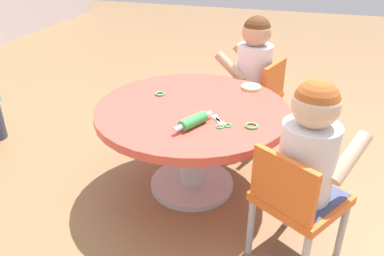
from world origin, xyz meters
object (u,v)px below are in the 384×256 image
(child_chair_left, at_px, (296,200))
(seated_child_right, at_px, (254,59))
(seated_child_left, at_px, (310,146))
(craft_scissors, at_px, (221,123))
(child_chair_right, at_px, (257,96))
(craft_table, at_px, (192,126))
(rolling_pin, at_px, (193,121))

(child_chair_left, xyz_separation_m, seated_child_right, (0.99, 0.34, 0.23))
(seated_child_left, height_order, seated_child_right, same)
(seated_child_right, height_order, craft_scissors, seated_child_right)
(child_chair_right, height_order, seated_child_right, seated_child_right)
(child_chair_right, bearing_deg, craft_table, 158.83)
(child_chair_right, relative_size, rolling_pin, 2.49)
(craft_table, distance_m, child_chair_left, 0.65)
(seated_child_left, distance_m, rolling_pin, 0.51)
(child_chair_left, distance_m, seated_child_left, 0.23)
(seated_child_left, xyz_separation_m, child_chair_right, (0.95, 0.32, -0.23))
(seated_child_left, distance_m, seated_child_right, 1.02)
(child_chair_right, distance_m, craft_scissors, 0.76)
(rolling_pin, bearing_deg, child_chair_left, -110.93)
(craft_table, bearing_deg, craft_scissors, -128.17)
(craft_table, height_order, child_chair_left, child_chair_left)
(seated_child_left, relative_size, rolling_pin, 2.37)
(seated_child_left, height_order, craft_scissors, seated_child_left)
(seated_child_left, bearing_deg, craft_scissors, 61.93)
(child_chair_left, relative_size, craft_scissors, 3.90)
(seated_child_left, distance_m, craft_scissors, 0.43)
(craft_table, relative_size, seated_child_right, 1.84)
(child_chair_left, distance_m, rolling_pin, 0.53)
(child_chair_right, bearing_deg, rolling_pin, 168.04)
(child_chair_right, bearing_deg, seated_child_right, 71.89)
(seated_child_right, xyz_separation_m, rolling_pin, (-0.81, 0.13, -0.04))
(craft_table, xyz_separation_m, child_chair_left, (-0.37, -0.53, -0.06))
(seated_child_right, bearing_deg, child_chair_left, -161.32)
(craft_table, bearing_deg, child_chair_right, -21.17)
(child_chair_left, distance_m, child_chair_right, 1.02)
(craft_table, distance_m, child_chair_right, 0.65)
(child_chair_left, xyz_separation_m, rolling_pin, (0.18, 0.47, 0.19))
(craft_table, height_order, seated_child_left, seated_child_left)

